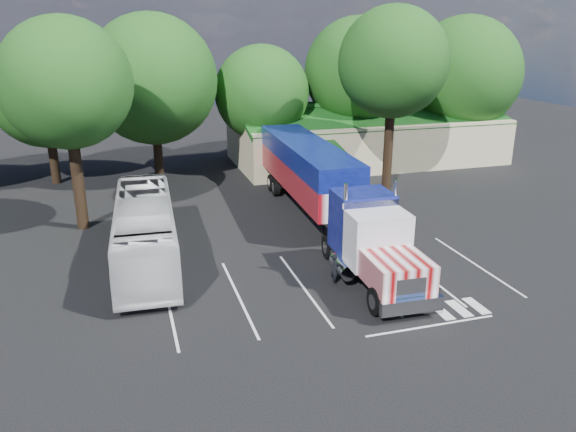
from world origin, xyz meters
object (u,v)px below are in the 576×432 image
object	(u,v)px
semi_truck	(321,183)
silver_sedan	(303,168)
tour_bus	(145,231)
bicycle	(331,204)
woman	(335,269)

from	to	relation	value
semi_truck	silver_sedan	distance (m)	12.21
silver_sedan	tour_bus	bearing A→B (deg)	120.09
semi_truck	bicycle	size ratio (longest dim) A/B	12.80
bicycle	silver_sedan	world-z (taller)	silver_sedan
woman	silver_sedan	xyz separation A→B (m)	(5.00, 20.00, -0.05)
woman	bicycle	bearing A→B (deg)	-13.59
tour_bus	bicycle	bearing A→B (deg)	25.35
woman	silver_sedan	distance (m)	20.62
semi_truck	bicycle	xyz separation A→B (m)	(1.67, 2.39, -2.29)
semi_truck	tour_bus	size ratio (longest dim) A/B	1.86
silver_sedan	bicycle	bearing A→B (deg)	156.44
woman	silver_sedan	bearing A→B (deg)	-7.57
bicycle	tour_bus	xyz separation A→B (m)	(-12.50, -5.21, 1.27)
bicycle	semi_truck	bearing A→B (deg)	-124.37
semi_truck	bicycle	world-z (taller)	semi_truck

